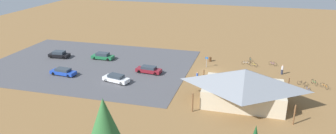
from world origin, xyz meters
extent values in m
plane|color=olive|center=(0.00, 0.00, 0.00)|extent=(160.00, 160.00, 0.00)
cube|color=#4C4C51|center=(24.12, 2.06, 0.03)|extent=(39.97, 28.67, 0.05)
cube|color=beige|center=(-6.37, 11.34, 1.41)|extent=(11.72, 7.92, 2.83)
pyramid|color=gray|center=(-6.37, 11.34, 4.07)|extent=(13.81, 10.01, 2.50)
cylinder|color=brown|center=(-13.12, 6.49, 1.41)|extent=(0.20, 0.20, 2.83)
cylinder|color=brown|center=(0.38, 6.49, 1.41)|extent=(0.20, 0.20, 2.83)
cylinder|color=brown|center=(-13.12, 16.18, 1.41)|extent=(0.20, 0.20, 2.83)
cylinder|color=brown|center=(0.38, 16.18, 1.41)|extent=(0.20, 0.20, 2.83)
cylinder|color=brown|center=(1.06, -6.24, 0.45)|extent=(0.60, 0.60, 0.90)
cylinder|color=#99999E|center=(1.25, -2.58, 1.10)|extent=(0.08, 0.08, 2.20)
cube|color=#1959B2|center=(1.25, -2.58, 1.90)|extent=(0.56, 0.04, 0.40)
cone|color=#2D6633|center=(7.44, 29.15, 4.93)|extent=(3.34, 3.34, 4.71)
torus|color=black|center=(-16.10, 4.17, 0.37)|extent=(0.42, 0.65, 0.74)
torus|color=black|center=(-16.63, 5.04, 0.37)|extent=(0.42, 0.65, 0.74)
cylinder|color=#2347B7|center=(-16.37, 4.60, 0.49)|extent=(0.52, 0.82, 0.04)
cylinder|color=#2347B7|center=(-16.27, 4.44, 0.60)|extent=(0.04, 0.04, 0.47)
cube|color=black|center=(-16.27, 4.44, 0.84)|extent=(0.17, 0.21, 0.05)
cylinder|color=#2347B7|center=(-16.58, 4.95, 0.60)|extent=(0.04, 0.04, 0.45)
cylinder|color=black|center=(-16.58, 4.95, 0.82)|extent=(0.43, 0.28, 0.03)
torus|color=black|center=(-11.86, -6.78, 0.36)|extent=(0.67, 0.34, 0.72)
torus|color=black|center=(-10.96, -7.19, 0.36)|extent=(0.67, 0.34, 0.72)
cylinder|color=#722D9E|center=(-11.41, -6.99, 0.48)|extent=(0.85, 0.42, 0.04)
cylinder|color=#722D9E|center=(-11.57, -6.91, 0.58)|extent=(0.04, 0.04, 0.45)
cube|color=black|center=(-11.57, -6.91, 0.81)|extent=(0.22, 0.16, 0.05)
cylinder|color=#722D9E|center=(-11.05, -7.15, 0.61)|extent=(0.04, 0.04, 0.51)
cylinder|color=black|center=(-11.05, -7.15, 0.87)|extent=(0.23, 0.45, 0.03)
torus|color=black|center=(-18.97, 1.93, 0.38)|extent=(0.45, 0.66, 0.76)
torus|color=black|center=(-19.57, 2.85, 0.38)|extent=(0.45, 0.66, 0.76)
cylinder|color=orange|center=(-19.27, 2.39, 0.50)|extent=(0.58, 0.87, 0.04)
cylinder|color=orange|center=(-19.16, 2.22, 0.58)|extent=(0.04, 0.04, 0.41)
cube|color=black|center=(-19.16, 2.22, 0.79)|extent=(0.18, 0.21, 0.05)
cylinder|color=orange|center=(-19.51, 2.76, 0.62)|extent=(0.04, 0.04, 0.48)
cylinder|color=black|center=(-19.51, 2.76, 0.86)|extent=(0.42, 0.29, 0.03)
torus|color=black|center=(0.17, 6.16, 0.34)|extent=(0.16, 0.68, 0.68)
torus|color=black|center=(0.36, 5.10, 0.34)|extent=(0.16, 0.68, 0.68)
cylinder|color=red|center=(0.27, 5.63, 0.45)|extent=(0.21, 0.98, 0.04)
cylinder|color=red|center=(0.23, 5.82, 0.52)|extent=(0.04, 0.04, 0.36)
cube|color=black|center=(0.23, 5.82, 0.70)|extent=(0.11, 0.21, 0.05)
cylinder|color=red|center=(0.34, 5.21, 0.58)|extent=(0.04, 0.04, 0.47)
cylinder|color=black|center=(0.34, 5.21, 0.81)|extent=(0.48, 0.12, 0.03)
torus|color=black|center=(-1.46, 3.99, 0.33)|extent=(0.53, 0.46, 0.67)
torus|color=black|center=(-2.24, 3.32, 0.33)|extent=(0.53, 0.46, 0.67)
cylinder|color=#B7B7BC|center=(-1.85, 3.65, 0.44)|extent=(0.74, 0.64, 0.04)
cylinder|color=#B7B7BC|center=(-1.71, 3.77, 0.53)|extent=(0.04, 0.04, 0.39)
cube|color=black|center=(-1.71, 3.77, 0.72)|extent=(0.20, 0.19, 0.05)
cylinder|color=#B7B7BC|center=(-2.17, 3.39, 0.54)|extent=(0.04, 0.04, 0.42)
cylinder|color=black|center=(-2.17, 3.39, 0.75)|extent=(0.34, 0.39, 0.03)
torus|color=black|center=(-6.78, -6.35, 0.33)|extent=(0.66, 0.12, 0.66)
torus|color=black|center=(-5.70, -6.22, 0.33)|extent=(0.66, 0.12, 0.66)
cylinder|color=silver|center=(-6.24, -6.29, 0.44)|extent=(0.99, 0.16, 0.04)
cylinder|color=silver|center=(-6.43, -6.31, 0.53)|extent=(0.04, 0.04, 0.41)
cube|color=black|center=(-6.43, -6.31, 0.74)|extent=(0.21, 0.10, 0.05)
cylinder|color=silver|center=(-5.81, -6.23, 0.55)|extent=(0.04, 0.04, 0.43)
cylinder|color=black|center=(-5.81, -6.23, 0.76)|extent=(0.09, 0.48, 0.03)
torus|color=black|center=(-15.39, 1.88, 0.34)|extent=(0.67, 0.19, 0.67)
torus|color=black|center=(-16.43, 2.13, 0.34)|extent=(0.67, 0.19, 0.67)
cylinder|color=black|center=(-15.91, 2.01, 0.45)|extent=(0.97, 0.26, 0.04)
cylinder|color=black|center=(-15.72, 1.96, 0.53)|extent=(0.04, 0.04, 0.40)
cube|color=black|center=(-15.72, 1.96, 0.73)|extent=(0.21, 0.12, 0.05)
cylinder|color=black|center=(-16.33, 2.11, 0.57)|extent=(0.04, 0.04, 0.46)
cylinder|color=black|center=(-16.33, 2.11, 0.80)|extent=(0.14, 0.47, 0.03)
torus|color=black|center=(-18.12, 1.70, 0.37)|extent=(0.36, 0.67, 0.73)
torus|color=black|center=(-17.64, 0.74, 0.37)|extent=(0.36, 0.67, 0.73)
cylinder|color=#1E7F38|center=(-17.88, 1.22, 0.49)|extent=(0.47, 0.89, 0.04)
cylinder|color=#1E7F38|center=(-17.97, 1.39, 0.59)|extent=(0.04, 0.04, 0.45)
cube|color=black|center=(-17.97, 1.39, 0.81)|extent=(0.16, 0.21, 0.05)
cylinder|color=#1E7F38|center=(-17.69, 0.84, 0.61)|extent=(0.04, 0.04, 0.48)
cylinder|color=black|center=(-17.69, 0.84, 0.85)|extent=(0.44, 0.24, 0.03)
torus|color=black|center=(-8.16, -5.21, 0.37)|extent=(0.70, 0.34, 0.75)
torus|color=black|center=(-7.28, -5.60, 0.37)|extent=(0.70, 0.34, 0.75)
cylinder|color=yellow|center=(-7.72, -5.40, 0.50)|extent=(0.82, 0.40, 0.04)
cylinder|color=yellow|center=(-7.88, -5.33, 0.61)|extent=(0.04, 0.04, 0.47)
cube|color=black|center=(-7.88, -5.33, 0.84)|extent=(0.22, 0.16, 0.05)
cylinder|color=yellow|center=(-7.37, -5.56, 0.63)|extent=(0.04, 0.04, 0.52)
cylinder|color=black|center=(-7.37, -5.56, 0.89)|extent=(0.23, 0.45, 0.03)
torus|color=black|center=(-6.88, -9.03, 0.33)|extent=(0.18, 0.65, 0.66)
torus|color=black|center=(-7.09, -8.08, 0.33)|extent=(0.18, 0.65, 0.66)
cylinder|color=#197A7F|center=(-6.98, -8.55, 0.44)|extent=(0.22, 0.88, 0.04)
cylinder|color=#197A7F|center=(-6.95, -8.72, 0.51)|extent=(0.04, 0.04, 0.36)
cube|color=black|center=(-6.95, -8.72, 0.69)|extent=(0.12, 0.21, 0.05)
cylinder|color=#197A7F|center=(-7.07, -8.17, 0.56)|extent=(0.04, 0.04, 0.45)
cylinder|color=black|center=(-7.07, -8.17, 0.78)|extent=(0.48, 0.13, 0.03)
cube|color=white|center=(15.23, 9.16, 0.59)|extent=(5.02, 2.73, 0.65)
cube|color=#2D3842|center=(15.23, 9.16, 1.17)|extent=(2.93, 2.07, 0.51)
cylinder|color=black|center=(16.98, 9.54, 0.37)|extent=(0.67, 0.36, 0.64)
cylinder|color=black|center=(16.64, 8.07, 0.37)|extent=(0.67, 0.36, 0.64)
cylinder|color=black|center=(13.82, 10.25, 0.37)|extent=(0.67, 0.36, 0.64)
cylinder|color=black|center=(13.49, 8.79, 0.37)|extent=(0.67, 0.36, 0.64)
cube|color=#1E6B3D|center=(23.06, -1.57, 0.57)|extent=(4.63, 1.88, 0.60)
cube|color=#2D3842|center=(23.06, -1.57, 1.16)|extent=(2.60, 1.64, 0.59)
cylinder|color=black|center=(24.63, -0.79, 0.37)|extent=(0.64, 0.23, 0.64)
cylinder|color=black|center=(24.61, -2.39, 0.37)|extent=(0.64, 0.23, 0.64)
cylinder|color=black|center=(21.50, -0.75, 0.37)|extent=(0.64, 0.23, 0.64)
cylinder|color=black|center=(21.48, -2.35, 0.37)|extent=(0.64, 0.23, 0.64)
cube|color=#1E42B2|center=(25.97, 8.64, 0.57)|extent=(4.93, 2.12, 0.60)
cube|color=#2D3842|center=(25.97, 8.64, 1.10)|extent=(2.81, 1.73, 0.46)
cylinder|color=black|center=(27.66, 9.24, 0.37)|extent=(0.66, 0.27, 0.64)
cylinder|color=black|center=(27.53, 7.76, 0.37)|extent=(0.66, 0.27, 0.64)
cylinder|color=black|center=(24.41, 9.52, 0.37)|extent=(0.66, 0.27, 0.64)
cylinder|color=black|center=(24.28, 8.04, 0.37)|extent=(0.66, 0.27, 0.64)
cube|color=black|center=(32.52, -0.12, 0.59)|extent=(4.36, 2.13, 0.65)
cube|color=#2D3842|center=(32.52, -0.12, 1.21)|extent=(2.48, 1.79, 0.58)
cylinder|color=black|center=(33.91, 0.80, 0.37)|extent=(0.65, 0.26, 0.64)
cylinder|color=black|center=(34.01, -0.85, 0.37)|extent=(0.65, 0.26, 0.64)
cylinder|color=black|center=(31.02, 0.62, 0.37)|extent=(0.65, 0.26, 0.64)
cylinder|color=black|center=(31.13, -1.03, 0.37)|extent=(0.65, 0.26, 0.64)
cube|color=maroon|center=(11.16, 3.52, 0.59)|extent=(4.89, 2.11, 0.63)
cube|color=#2D3842|center=(11.16, 3.52, 1.13)|extent=(2.79, 1.73, 0.47)
cylinder|color=black|center=(12.83, 4.12, 0.37)|extent=(0.66, 0.28, 0.64)
cylinder|color=black|center=(12.70, 2.64, 0.37)|extent=(0.66, 0.28, 0.64)
cylinder|color=black|center=(9.61, 4.40, 0.37)|extent=(0.66, 0.28, 0.64)
cylinder|color=black|center=(9.48, 2.92, 0.37)|extent=(0.66, 0.28, 0.64)
cube|color=#2D3347|center=(1.71, 5.08, 0.44)|extent=(0.40, 0.38, 0.88)
cylinder|color=blue|center=(1.71, 5.08, 1.18)|extent=(0.36, 0.36, 0.61)
sphere|color=tan|center=(1.71, 5.08, 1.61)|extent=(0.24, 0.24, 0.24)
cube|color=#2D3347|center=(-12.83, -2.42, 0.47)|extent=(0.35, 0.39, 0.94)
cylinder|color=silver|center=(-12.83, -2.42, 1.27)|extent=(0.36, 0.36, 0.65)
sphere|color=tan|center=(-12.83, -2.42, 1.71)|extent=(0.24, 0.24, 0.24)
camera|label=1|loc=(-6.78, 55.69, 21.47)|focal=33.76mm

